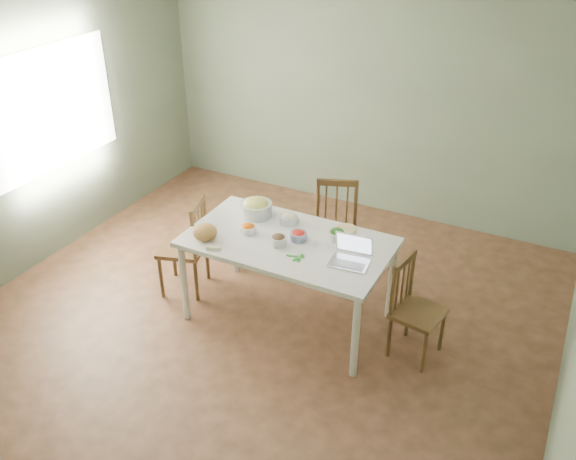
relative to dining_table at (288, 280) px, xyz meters
The scene contains 20 objects.
floor 0.48m from the dining_table, 146.17° to the right, with size 5.00×5.00×0.00m, color #412A1A.
ceiling 2.31m from the dining_table, 146.17° to the right, with size 5.00×5.00×0.00m, color white.
wall_back 2.55m from the dining_table, 95.09° to the left, with size 5.00×0.00×2.70m, color #5C6857.
wall_left 2.87m from the dining_table, behind, with size 0.00×5.00×2.70m, color #5C6857.
window_left 2.91m from the dining_table, behind, with size 0.04×1.60×1.20m, color white.
dining_table is the anchor object (origin of this frame).
chair_far 0.80m from the dining_table, 82.85° to the left, with size 0.43×0.41×0.98m, color #513820, non-canonical shape.
chair_left 1.10m from the dining_table, behind, with size 0.42×0.40×0.96m, color #513820, non-canonical shape.
chair_right 1.16m from the dining_table, ahead, with size 0.39×0.37×0.88m, color #513820, non-canonical shape.
bread_boule 0.85m from the dining_table, 154.64° to the right, with size 0.21×0.21×0.13m, color #A57441.
butter_stick 0.76m from the dining_table, 138.56° to the right, with size 0.12×0.03×0.03m, color #F9F4CD.
bowl_squash 0.72m from the dining_table, 150.41° to the left, with size 0.29×0.29×0.17m, color #F5E26F, non-canonical shape.
bowl_carrot 0.58m from the dining_table, behind, with size 0.14×0.14×0.08m, color orange, non-canonical shape.
bowl_onion 0.54m from the dining_table, 115.19° to the left, with size 0.17×0.17×0.09m, color beige, non-canonical shape.
bowl_mushroom 0.47m from the dining_table, 111.44° to the right, with size 0.14×0.14×0.09m, color #3F2619, non-canonical shape.
bowl_redpep 0.46m from the dining_table, 33.61° to the left, with size 0.14×0.14×0.09m, color red, non-canonical shape.
bowl_broccoli 0.62m from the dining_table, 29.60° to the left, with size 0.16×0.16×0.10m, color #0F3607, non-canonical shape.
flatbread 0.68m from the dining_table, 46.16° to the left, with size 0.18×0.18×0.02m, color beige.
basil_bunch 0.50m from the dining_table, 51.27° to the right, with size 0.18×0.18×0.02m, color #166D17, non-canonical shape.
laptop 0.79m from the dining_table, ahead, with size 0.31×0.27×0.21m, color silver, non-canonical shape.
Camera 1 is at (2.23, -3.79, 3.48)m, focal length 38.04 mm.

